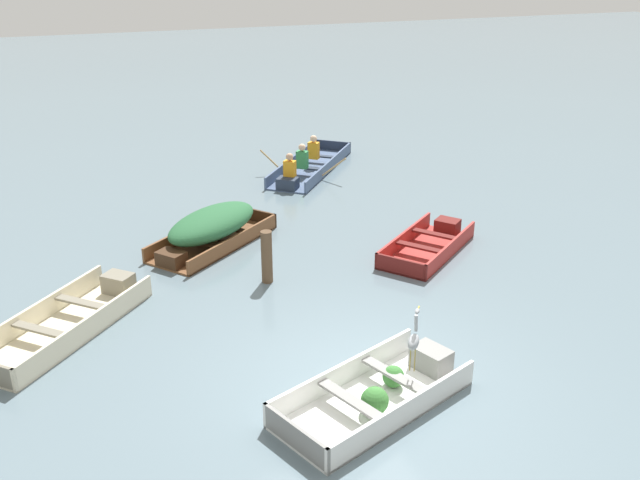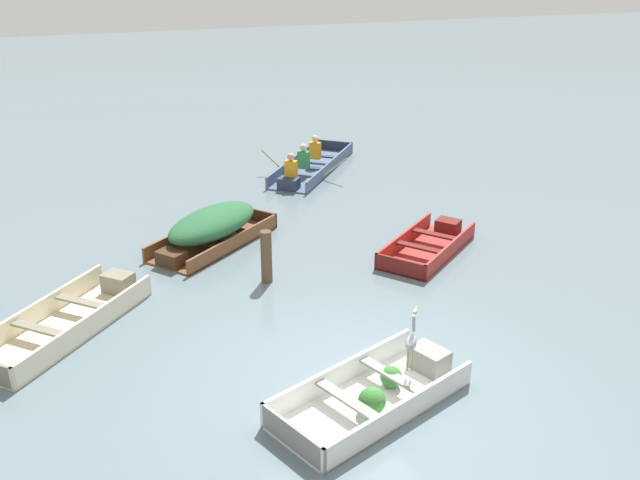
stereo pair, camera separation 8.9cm
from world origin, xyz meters
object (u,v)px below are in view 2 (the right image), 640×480
at_px(skiff_cream_mid_moored, 69,319).
at_px(mooring_post, 266,257).
at_px(skiff_red_near_moored, 430,245).
at_px(rowboat_slate_blue_with_crew, 309,166).
at_px(dinghy_white_foreground, 378,393).
at_px(skiff_wooden_brown_far_moored, 212,226).
at_px(heron_on_dinghy, 411,340).

xyz_separation_m(skiff_cream_mid_moored, mooring_post, (3.35, 0.53, 0.36)).
bearing_deg(skiff_cream_mid_moored, mooring_post, 8.90).
bearing_deg(skiff_red_near_moored, rowboat_slate_blue_with_crew, 97.45).
distance_m(dinghy_white_foreground, rowboat_slate_blue_with_crew, 9.89).
height_order(dinghy_white_foreground, skiff_cream_mid_moored, dinghy_white_foreground).
relative_size(skiff_wooden_brown_far_moored, mooring_post, 2.97).
distance_m(rowboat_slate_blue_with_crew, heron_on_dinghy, 9.85).
xyz_separation_m(dinghy_white_foreground, mooring_post, (-0.47, 3.92, 0.34)).
bearing_deg(skiff_wooden_brown_far_moored, dinghy_white_foreground, -79.66).
distance_m(skiff_cream_mid_moored, skiff_wooden_brown_far_moored, 3.71).
relative_size(dinghy_white_foreground, heron_on_dinghy, 3.52).
bearing_deg(rowboat_slate_blue_with_crew, skiff_cream_mid_moored, -133.84).
bearing_deg(rowboat_slate_blue_with_crew, skiff_red_near_moored, -82.55).
distance_m(dinghy_white_foreground, skiff_red_near_moored, 5.11).
distance_m(dinghy_white_foreground, mooring_post, 3.96).
bearing_deg(skiff_red_near_moored, mooring_post, -174.89).
bearing_deg(skiff_wooden_brown_far_moored, skiff_red_near_moored, -22.44).
height_order(skiff_wooden_brown_far_moored, mooring_post, mooring_post).
height_order(skiff_cream_mid_moored, mooring_post, mooring_post).
distance_m(heron_on_dinghy, mooring_post, 4.05).
height_order(skiff_red_near_moored, rowboat_slate_blue_with_crew, rowboat_slate_blue_with_crew).
height_order(rowboat_slate_blue_with_crew, mooring_post, mooring_post).
bearing_deg(mooring_post, heron_on_dinghy, -77.00).
relative_size(dinghy_white_foreground, mooring_post, 3.06).
relative_size(dinghy_white_foreground, skiff_wooden_brown_far_moored, 1.03).
relative_size(skiff_cream_mid_moored, heron_on_dinghy, 3.60).
bearing_deg(skiff_cream_mid_moored, skiff_red_near_moored, 7.01).
xyz_separation_m(skiff_wooden_brown_far_moored, rowboat_slate_blue_with_crew, (3.25, 3.80, -0.21)).
bearing_deg(skiff_cream_mid_moored, rowboat_slate_blue_with_crew, 46.16).
bearing_deg(rowboat_slate_blue_with_crew, heron_on_dinghy, -100.24).
xyz_separation_m(heron_on_dinghy, mooring_post, (-0.91, 3.93, -0.39)).
bearing_deg(mooring_post, skiff_cream_mid_moored, -171.10).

